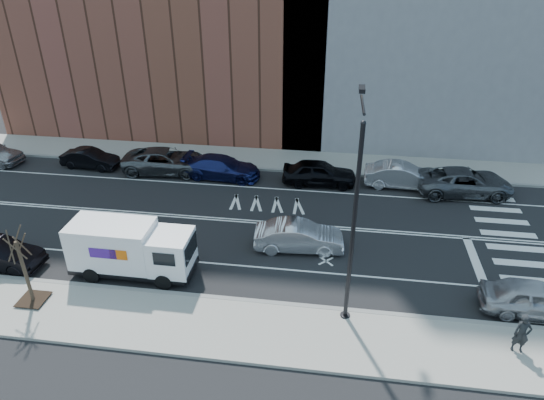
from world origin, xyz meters
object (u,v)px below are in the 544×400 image
(pedestrian, at_px, (522,334))
(driving_sedan, at_px, (299,236))
(fedex_van, at_px, (131,249))
(near_parked_front, at_px, (535,299))
(far_parked_b, at_px, (90,159))

(pedestrian, bearing_deg, driving_sedan, 148.98)
(fedex_van, relative_size, near_parked_front, 1.31)
(near_parked_front, bearing_deg, driving_sedan, 73.75)
(far_parked_b, bearing_deg, fedex_van, -140.85)
(near_parked_front, relative_size, pedestrian, 2.62)
(far_parked_b, xyz_separation_m, driving_sedan, (15.70, -8.15, 0.09))
(driving_sedan, xyz_separation_m, pedestrian, (9.30, -6.10, 0.26))
(fedex_van, xyz_separation_m, far_parked_b, (-7.85, 11.38, -0.76))
(far_parked_b, bearing_deg, near_parked_front, -109.30)
(pedestrian, bearing_deg, near_parked_front, 64.51)
(fedex_van, bearing_deg, near_parked_front, -0.53)
(driving_sedan, bearing_deg, fedex_van, 107.74)
(far_parked_b, distance_m, pedestrian, 28.78)
(far_parked_b, xyz_separation_m, pedestrian, (25.00, -14.25, 0.35))
(near_parked_front, distance_m, pedestrian, 2.93)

